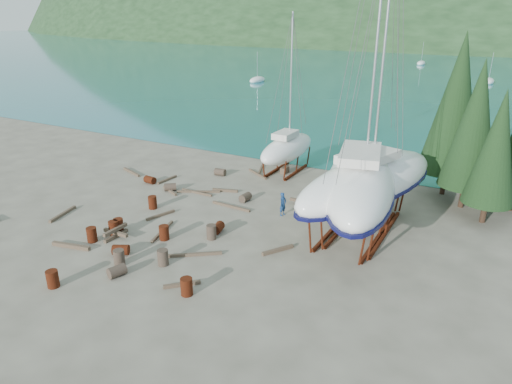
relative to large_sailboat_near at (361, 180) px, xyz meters
The scene contains 51 objects.
ground 9.39m from the large_sailboat_near, 147.81° to the right, with size 600.00×600.00×0.00m, color #5E584A.
bay_water 310.44m from the large_sailboat_near, 91.37° to the left, with size 700.00×700.00×0.00m, color #186D7B.
far_hill 315.44m from the large_sailboat_near, 91.35° to the left, with size 800.00×360.00×110.00m, color black.
far_house_left 197.21m from the large_sailboat_near, 109.99° to the left, with size 6.60×5.60×5.60m.
far_house_center 187.35m from the large_sailboat_near, 98.41° to the left, with size 6.60×5.60×5.60m.
cypress_near_right 9.25m from the large_sailboat_near, 55.24° to the left, with size 3.60×3.60×10.00m.
cypress_mid_right 8.62m from the large_sailboat_near, 38.99° to the left, with size 3.06×3.06×8.50m.
cypress_back_left 10.53m from the large_sailboat_near, 68.96° to the left, with size 4.14×4.14×11.50m.
moored_boat_left 66.86m from the large_sailboat_near, 124.06° to the left, with size 2.00×5.00×6.05m.
moored_boat_mid 75.44m from the large_sailboat_near, 88.03° to the left, with size 2.00×5.00×6.05m.
moored_boat_far 106.50m from the large_sailboat_near, 98.32° to the left, with size 2.00×5.00×6.05m.
large_sailboat_near is the anchor object (origin of this frame).
large_sailboat_far 0.55m from the large_sailboat_near, 50.70° to the left, with size 7.26×13.04×19.80m.
small_sailboat_shore 12.10m from the large_sailboat_near, 136.27° to the left, with size 2.67×7.97×12.65m.
worker 5.70m from the large_sailboat_near, behind, with size 0.58×0.38×1.59m, color navy.
drum_0 16.07m from the large_sailboat_near, 146.66° to the right, with size 0.58×0.58×0.88m, color #5E2210.
drum_1 14.47m from the large_sailboat_near, 130.25° to the right, with size 0.58×0.58×0.88m, color #2D2823.
drum_2 17.18m from the large_sailboat_near, behind, with size 0.58×0.58×0.88m, color #5E2210.
drum_3 17.38m from the large_sailboat_near, 130.59° to the right, with size 0.58×0.58×0.88m, color #5E2210.
drum_5 9.32m from the large_sailboat_near, 145.40° to the right, with size 0.58×0.58×0.88m, color #2D2823.
drum_6 9.02m from the large_sailboat_near, 151.18° to the right, with size 0.58×0.58×0.88m, color #5E2210.
drum_7 11.92m from the large_sailboat_near, 115.83° to the right, with size 0.58×0.58×0.88m, color #5E2210.
drum_8 14.05m from the large_sailboat_near, 166.58° to the right, with size 0.58×0.58×0.88m, color #5E2210.
drum_9 14.30m from the large_sailboat_near, 159.79° to the left, with size 0.58×0.58×0.88m, color #2D2823.
drum_10 14.84m from the large_sailboat_near, 151.19° to the right, with size 0.58×0.58×0.88m, color #5E2210.
drum_11 9.07m from the large_sailboat_near, behind, with size 0.58×0.58×0.88m, color #2D2823.
drum_12 14.26m from the large_sailboat_near, 139.54° to the right, with size 0.58×0.58×0.88m, color #5E2210.
drum_13 15.03m from the large_sailboat_near, 149.79° to the right, with size 0.58×0.58×0.88m, color #5E2210.
drum_14 11.98m from the large_sailboat_near, 146.34° to the right, with size 0.58×0.58×0.88m, color #5E2210.
drum_15 14.80m from the large_sailboat_near, behind, with size 0.58×0.58×0.88m, color #2D2823.
drum_16 14.26m from the large_sailboat_near, 134.76° to the right, with size 0.58×0.58×0.88m, color #2D2823.
drum_17 12.11m from the large_sailboat_near, 131.70° to the right, with size 0.58×0.58×0.88m, color #2D2823.
timber_0 13.72m from the large_sailboat_near, 144.56° to the left, with size 0.14×2.31×0.14m, color brown.
timber_1 6.41m from the large_sailboat_near, 124.77° to the right, with size 0.19×2.00×0.19m, color brown.
timber_2 20.29m from the large_sailboat_near, behind, with size 0.19×2.62×0.19m, color brown.
timber_3 12.34m from the large_sailboat_near, 150.89° to the right, with size 0.15×2.89×0.15m, color brown.
timber_4 14.75m from the large_sailboat_near, behind, with size 0.17×2.12×0.17m, color brown.
timber_5 10.52m from the large_sailboat_near, 133.99° to the right, with size 0.16×3.04×0.16m, color brown.
timber_6 7.52m from the large_sailboat_near, 132.30° to the left, with size 0.19×1.97×0.19m, color brown.
timber_7 11.90m from the large_sailboat_near, 119.82° to the right, with size 0.17×1.83×0.17m, color brown.
timber_8 11.39m from the large_sailboat_near, 169.96° to the left, with size 0.19×1.95×0.19m, color brown.
timber_9 12.74m from the large_sailboat_near, 148.36° to the left, with size 0.15×2.76×0.15m, color brown.
timber_10 9.37m from the large_sailboat_near, behind, with size 0.16×3.07×0.16m, color brown.
timber_11 12.83m from the large_sailboat_near, behind, with size 0.15×2.68×0.15m, color brown.
timber_12 13.10m from the large_sailboat_near, 161.76° to the right, with size 0.17×2.13×0.17m, color brown.
timber_14 19.42m from the large_sailboat_near, 158.59° to the right, with size 0.18×2.56×0.18m, color brown.
timber_15 12.84m from the large_sailboat_near, behind, with size 0.15×3.23×0.15m, color brown.
timber_16 17.15m from the large_sailboat_near, 144.22° to the right, with size 0.23×2.44×0.23m, color brown.
timber_17 16.55m from the large_sailboat_near, behind, with size 0.16×2.11×0.16m, color brown.
timber_pile_fore 14.86m from the large_sailboat_near, 148.37° to the right, with size 1.80×1.80×0.60m.
timber_pile_aft 6.02m from the large_sailboat_near, 153.85° to the left, with size 1.80×1.80×0.60m.
Camera 1 is at (14.17, -20.25, 12.42)m, focal length 32.00 mm.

